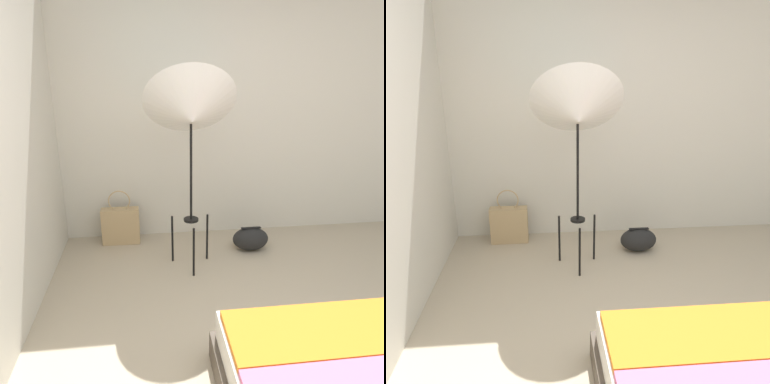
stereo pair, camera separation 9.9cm
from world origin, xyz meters
The scene contains 5 objects.
wall_back centered at (0.00, 2.27, 1.30)m, with size 8.00×0.05×2.60m.
wall_side_left centered at (-1.75, 1.00, 1.30)m, with size 0.05×8.00×2.60m.
photo_umbrella centered at (-0.47, 1.52, 1.42)m, with size 0.80×0.70×1.80m.
tote_bag centered at (-1.14, 2.07, 0.20)m, with size 0.38×0.12×0.58m.
duffel_bag centered at (0.16, 1.75, 0.12)m, with size 0.36×0.23×0.24m.
Camera 2 is at (-0.75, -1.56, 1.80)m, focal length 35.00 mm.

